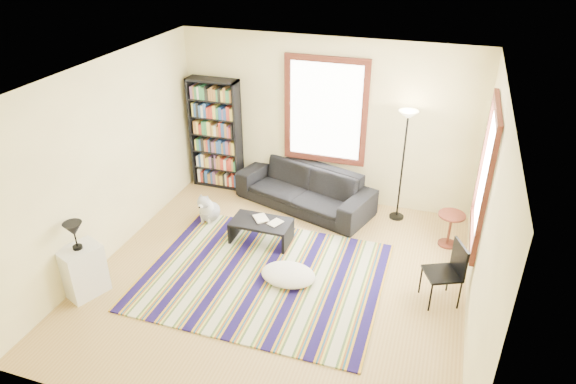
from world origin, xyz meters
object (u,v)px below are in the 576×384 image
(sofa, at_px, (305,188))
(floor_lamp, at_px, (402,167))
(bookshelf, at_px, (216,134))
(dog, at_px, (209,206))
(folding_chair, at_px, (442,274))
(side_table, at_px, (450,230))
(white_cabinet, at_px, (83,271))
(floor_cushion, at_px, (288,275))
(coffee_table, at_px, (261,231))

(sofa, xyz_separation_m, floor_lamp, (1.57, 0.10, 0.59))
(sofa, relative_size, bookshelf, 1.17)
(dog, bearing_deg, sofa, 36.15)
(bookshelf, xyz_separation_m, folding_chair, (4.10, -2.10, -0.57))
(side_table, xyz_separation_m, dog, (-3.75, -0.47, -0.01))
(folding_chair, xyz_separation_m, white_cabinet, (-4.45, -1.28, -0.08))
(sofa, bearing_deg, side_table, 6.89)
(folding_chair, xyz_separation_m, dog, (-3.70, 0.90, -0.17))
(folding_chair, bearing_deg, white_cabinet, 171.25)
(floor_cushion, relative_size, floor_lamp, 0.41)
(sofa, bearing_deg, coffee_table, -86.05)
(side_table, bearing_deg, bookshelf, 169.95)
(floor_lamp, relative_size, white_cabinet, 2.66)
(bookshelf, height_order, floor_cushion, bookshelf)
(sofa, distance_m, dog, 1.64)
(floor_lamp, distance_m, dog, 3.16)
(floor_cushion, distance_m, floor_lamp, 2.59)
(coffee_table, bearing_deg, white_cabinet, -133.85)
(side_table, bearing_deg, white_cabinet, -149.50)
(folding_chair, distance_m, dog, 3.81)
(floor_cushion, relative_size, side_table, 1.41)
(bookshelf, distance_m, side_table, 4.28)
(floor_cushion, xyz_separation_m, dog, (-1.72, 1.11, 0.16))
(floor_cushion, distance_m, folding_chair, 2.02)
(floor_lamp, bearing_deg, coffee_table, -144.01)
(white_cabinet, bearing_deg, sofa, 78.58)
(sofa, distance_m, side_table, 2.46)
(coffee_table, distance_m, dog, 1.08)
(floor_lamp, height_order, side_table, floor_lamp)
(floor_cushion, xyz_separation_m, white_cabinet, (-2.47, -1.07, 0.25))
(floor_cushion, height_order, floor_lamp, floor_lamp)
(white_cabinet, bearing_deg, coffee_table, 68.59)
(bookshelf, bearing_deg, coffee_table, -47.10)
(sofa, height_order, floor_lamp, floor_lamp)
(sofa, xyz_separation_m, side_table, (2.41, -0.47, -0.07))
(white_cabinet, bearing_deg, dog, 93.51)
(sofa, xyz_separation_m, floor_cushion, (0.38, -2.05, -0.25))
(dog, bearing_deg, floor_cushion, -31.59)
(side_table, bearing_deg, folding_chair, -92.10)
(floor_lamp, bearing_deg, bookshelf, 177.06)
(bookshelf, distance_m, floor_lamp, 3.31)
(floor_cushion, xyz_separation_m, side_table, (2.03, 1.58, 0.17))
(sofa, bearing_deg, white_cabinet, -106.03)
(sofa, relative_size, floor_lamp, 1.26)
(floor_cushion, relative_size, dog, 1.47)
(floor_cushion, bearing_deg, floor_lamp, 60.98)
(side_table, bearing_deg, sofa, 169.07)
(sofa, relative_size, dog, 4.52)
(floor_lamp, bearing_deg, white_cabinet, -138.67)
(white_cabinet, height_order, dog, white_cabinet)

